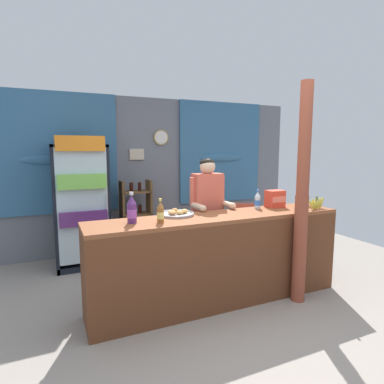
# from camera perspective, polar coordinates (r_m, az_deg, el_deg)

# --- Properties ---
(ground_plane) EXTENTS (7.34, 7.34, 0.00)m
(ground_plane) POSITION_cam_1_polar(r_m,az_deg,el_deg) (4.29, -0.95, -15.55)
(ground_plane) COLOR gray
(back_wall_curtained) EXTENTS (5.49, 0.22, 2.53)m
(back_wall_curtained) POSITION_cam_1_polar(r_m,az_deg,el_deg) (5.52, -8.00, 3.71)
(back_wall_curtained) COLOR slate
(back_wall_curtained) RESTS_ON ground
(stall_counter) EXTENTS (2.86, 0.56, 0.98)m
(stall_counter) POSITION_cam_1_polar(r_m,az_deg,el_deg) (3.50, 5.73, -10.59)
(stall_counter) COLOR brown
(stall_counter) RESTS_ON ground
(timber_post) EXTENTS (0.17, 0.14, 2.39)m
(timber_post) POSITION_cam_1_polar(r_m,az_deg,el_deg) (3.66, 18.97, -1.34)
(timber_post) COLOR brown
(timber_post) RESTS_ON ground
(drink_fridge) EXTENTS (0.74, 0.70, 1.86)m
(drink_fridge) POSITION_cam_1_polar(r_m,az_deg,el_deg) (4.82, -19.17, -0.67)
(drink_fridge) COLOR black
(drink_fridge) RESTS_ON ground
(bottle_shelf_rack) EXTENTS (0.48, 0.28, 1.20)m
(bottle_shelf_rack) POSITION_cam_1_polar(r_m,az_deg,el_deg) (5.20, -9.90, -4.30)
(bottle_shelf_rack) COLOR brown
(bottle_shelf_rack) RESTS_ON ground
(plastic_lawn_chair) EXTENTS (0.59, 0.59, 0.86)m
(plastic_lawn_chair) POSITION_cam_1_polar(r_m,az_deg,el_deg) (5.19, 9.06, -5.76)
(plastic_lawn_chair) COLOR #E5563D
(plastic_lawn_chair) RESTS_ON ground
(shopkeeper) EXTENTS (0.47, 0.42, 1.57)m
(shopkeeper) POSITION_cam_1_polar(r_m,az_deg,el_deg) (3.98, 2.78, -2.59)
(shopkeeper) COLOR #28282D
(shopkeeper) RESTS_ON ground
(soda_bottle_grape_soda) EXTENTS (0.09, 0.09, 0.30)m
(soda_bottle_grape_soda) POSITION_cam_1_polar(r_m,az_deg,el_deg) (3.15, -10.65, -3.15)
(soda_bottle_grape_soda) COLOR #56286B
(soda_bottle_grape_soda) RESTS_ON stall_counter
(soda_bottle_orange_soda) EXTENTS (0.08, 0.08, 0.26)m
(soda_bottle_orange_soda) POSITION_cam_1_polar(r_m,az_deg,el_deg) (4.33, 19.44, -0.78)
(soda_bottle_orange_soda) COLOR orange
(soda_bottle_orange_soda) RESTS_ON stall_counter
(soda_bottle_iced_tea) EXTENTS (0.07, 0.07, 0.24)m
(soda_bottle_iced_tea) POSITION_cam_1_polar(r_m,az_deg,el_deg) (3.12, -5.63, -3.66)
(soda_bottle_iced_tea) COLOR brown
(soda_bottle_iced_tea) RESTS_ON stall_counter
(soda_bottle_lime_soda) EXTENTS (0.06, 0.06, 0.22)m
(soda_bottle_lime_soda) POSITION_cam_1_polar(r_m,az_deg,el_deg) (4.12, 18.31, -1.40)
(soda_bottle_lime_soda) COLOR #75C64C
(soda_bottle_lime_soda) RESTS_ON stall_counter
(soda_bottle_water) EXTENTS (0.07, 0.07, 0.23)m
(soda_bottle_water) POSITION_cam_1_polar(r_m,az_deg,el_deg) (3.94, 11.57, -1.48)
(soda_bottle_water) COLOR silver
(soda_bottle_water) RESTS_ON stall_counter
(snack_box_crackers) EXTENTS (0.21, 0.16, 0.21)m
(snack_box_crackers) POSITION_cam_1_polar(r_m,az_deg,el_deg) (4.08, 14.53, -1.16)
(snack_box_crackers) COLOR #E5422D
(snack_box_crackers) RESTS_ON stall_counter
(pastry_tray) EXTENTS (0.39, 0.39, 0.06)m
(pastry_tray) POSITION_cam_1_polar(r_m,az_deg,el_deg) (3.48, -2.80, -3.82)
(pastry_tray) COLOR #BCBCC1
(pastry_tray) RESTS_ON stall_counter
(banana_bunch) EXTENTS (0.27, 0.06, 0.16)m
(banana_bunch) POSITION_cam_1_polar(r_m,az_deg,el_deg) (4.11, 21.24, -1.93)
(banana_bunch) COLOR #DBCC42
(banana_bunch) RESTS_ON stall_counter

